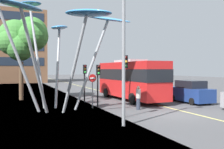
{
  "coord_description": "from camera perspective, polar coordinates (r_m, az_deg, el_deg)",
  "views": [
    {
      "loc": [
        -9.91,
        -14.27,
        2.99
      ],
      "look_at": [
        -1.59,
        6.87,
        2.5
      ],
      "focal_mm": 41.39,
      "sensor_mm": 36.0,
      "label": 1
    }
  ],
  "objects": [
    {
      "name": "traffic_light_kerb_near",
      "position": [
        15.76,
        2.83,
        0.41
      ],
      "size": [
        0.28,
        0.42,
        3.82
      ],
      "color": "black",
      "rests_on": "ground"
    },
    {
      "name": "street_lamp",
      "position": [
        13.8,
        3.84,
        10.57
      ],
      "size": [
        1.59,
        0.44,
        8.31
      ],
      "color": "gray",
      "rests_on": "ground"
    },
    {
      "name": "ground",
      "position": [
        17.24,
        11.24,
        -8.94
      ],
      "size": [
        120.0,
        240.0,
        0.1
      ],
      "color": "#4C4C4F"
    },
    {
      "name": "traffic_light_kerb_far",
      "position": [
        20.18,
        -3.09,
        -0.41
      ],
      "size": [
        0.28,
        0.42,
        3.31
      ],
      "color": "black",
      "rests_on": "ground"
    },
    {
      "name": "pedestrian",
      "position": [
        19.11,
        5.82,
        -5.12
      ],
      "size": [
        0.34,
        0.34,
        1.74
      ],
      "color": "#2D3342",
      "rests_on": "ground"
    },
    {
      "name": "leaf_sculpture",
      "position": [
        19.07,
        -14.03,
        12.18
      ],
      "size": [
        11.92,
        11.41,
        8.89
      ],
      "color": "#9EA0A5",
      "rests_on": "ground"
    },
    {
      "name": "car_parked_far",
      "position": [
        28.69,
        9.4,
        -2.81
      ],
      "size": [
        1.97,
        4.36,
        2.07
      ],
      "color": "maroon",
      "rests_on": "ground"
    },
    {
      "name": "traffic_light_island_mid",
      "position": [
        23.08,
        -6.05,
        -0.12
      ],
      "size": [
        0.28,
        0.42,
        3.37
      ],
      "color": "black",
      "rests_on": "ground"
    },
    {
      "name": "tree_pavement_near",
      "position": [
        26.66,
        -19.07,
        7.64
      ],
      "size": [
        4.77,
        4.64,
        8.2
      ],
      "color": "brown",
      "rests_on": "ground"
    },
    {
      "name": "red_bus",
      "position": [
        24.82,
        4.03,
        -0.8
      ],
      "size": [
        2.94,
        10.31,
        3.87
      ],
      "color": "red",
      "rests_on": "ground"
    },
    {
      "name": "car_parked_mid",
      "position": [
        23.9,
        16.97,
        -3.75
      ],
      "size": [
        2.03,
        4.31,
        1.97
      ],
      "color": "navy",
      "rests_on": "ground"
    },
    {
      "name": "no_entry_sign",
      "position": [
        19.71,
        -4.33,
        -2.44
      ],
      "size": [
        0.6,
        0.12,
        2.6
      ],
      "color": "gray",
      "rests_on": "ground"
    },
    {
      "name": "car_side_street",
      "position": [
        34.26,
        4.7,
        -2.14
      ],
      "size": [
        2.05,
        4.23,
        2.07
      ],
      "color": "black",
      "rests_on": "ground"
    }
  ]
}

